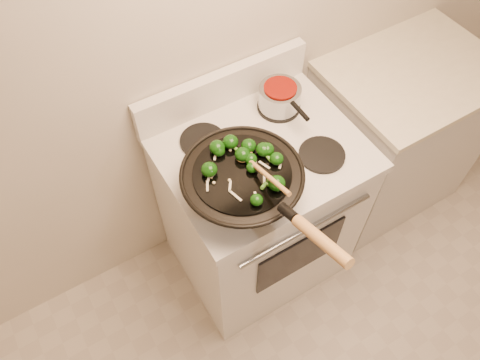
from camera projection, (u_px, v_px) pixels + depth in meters
stove at (258, 209)px, 2.19m from camera, size 0.78×0.67×1.08m
counter_unit at (392, 135)px, 2.48m from camera, size 0.80×0.62×0.91m
wok at (243, 183)px, 1.63m from camera, size 0.43×0.71×0.28m
stirfry at (246, 158)px, 1.59m from camera, size 0.30×0.31×0.05m
wooden_spoon at (257, 167)px, 1.55m from camera, size 0.06×0.28×0.11m
saucepan at (280, 97)px, 1.90m from camera, size 0.17×0.28×0.10m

